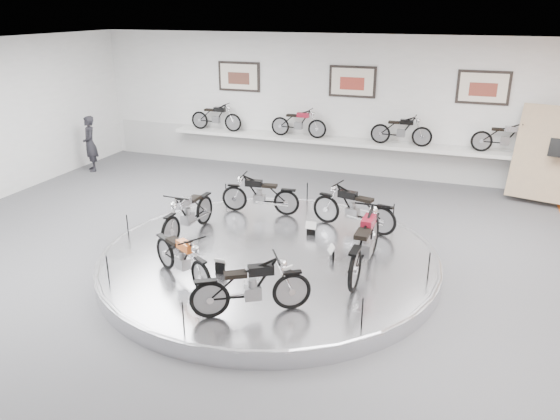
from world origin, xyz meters
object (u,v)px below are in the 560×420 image
(bike_f, at_px, (365,242))
(visitor, at_px, (90,144))
(shelf, at_px, (348,143))
(bike_a, at_px, (354,208))
(bike_e, at_px, (251,286))
(bike_d, at_px, (182,257))
(bike_c, at_px, (188,213))
(display_platform, at_px, (269,260))
(bike_b, at_px, (260,194))

(bike_f, height_order, visitor, visitor)
(shelf, relative_size, bike_a, 6.83)
(bike_a, relative_size, bike_e, 1.02)
(bike_d, relative_size, visitor, 0.91)
(bike_a, relative_size, bike_f, 0.85)
(bike_c, xyz_separation_m, bike_e, (2.38, -2.38, -0.01))
(bike_a, height_order, visitor, visitor)
(display_platform, distance_m, visitor, 8.60)
(shelf, height_order, bike_a, bike_a)
(bike_a, distance_m, bike_f, 1.95)
(display_platform, xyz_separation_m, shelf, (0.00, 6.40, 0.85))
(display_platform, relative_size, visitor, 3.85)
(shelf, xyz_separation_m, bike_a, (1.24, -4.69, -0.23))
(shelf, relative_size, bike_b, 7.20)
(bike_b, bearing_deg, shelf, -108.06)
(bike_a, relative_size, bike_c, 0.99)
(bike_e, distance_m, bike_f, 2.39)
(shelf, relative_size, bike_c, 6.76)
(bike_d, height_order, visitor, visitor)
(bike_c, bearing_deg, visitor, -123.51)
(bike_a, bearing_deg, bike_d, 68.53)
(bike_b, distance_m, bike_c, 1.90)
(display_platform, xyz_separation_m, bike_c, (-1.85, 0.26, 0.63))
(display_platform, height_order, bike_e, bike_e)
(visitor, bearing_deg, bike_b, 23.66)
(display_platform, height_order, bike_f, bike_f)
(bike_f, bearing_deg, bike_c, 84.86)
(bike_d, height_order, bike_e, bike_e)
(bike_b, bearing_deg, bike_a, 168.29)
(visitor, bearing_deg, bike_c, 7.80)
(visitor, bearing_deg, display_platform, 13.76)
(shelf, distance_m, bike_b, 4.58)
(bike_d, bearing_deg, shelf, 113.55)
(shelf, height_order, visitor, visitor)
(bike_e, bearing_deg, bike_a, 47.96)
(display_platform, xyz_separation_m, bike_e, (0.53, -2.13, 0.61))
(bike_a, xyz_separation_m, bike_b, (-2.18, 0.21, -0.02))
(bike_d, xyz_separation_m, bike_e, (1.51, -0.59, 0.02))
(shelf, relative_size, bike_f, 5.83)
(bike_b, distance_m, visitor, 6.88)
(bike_b, height_order, bike_f, bike_f)
(bike_c, xyz_separation_m, bike_d, (0.87, -1.79, -0.04))
(bike_c, height_order, bike_f, bike_f)
(bike_a, relative_size, visitor, 0.97)
(bike_d, bearing_deg, bike_a, 86.24)
(bike_c, bearing_deg, bike_d, 28.61)
(bike_e, bearing_deg, display_platform, 72.32)
(bike_a, bearing_deg, bike_b, 7.31)
(bike_c, bearing_deg, shelf, 165.96)
(shelf, bearing_deg, bike_c, -106.79)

